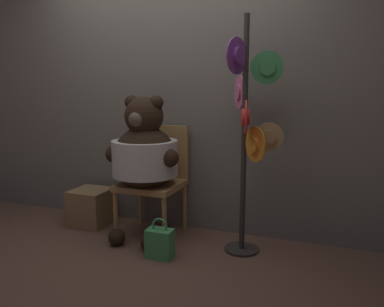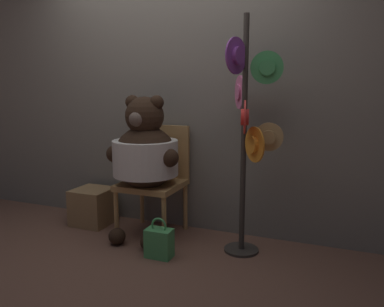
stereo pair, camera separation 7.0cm
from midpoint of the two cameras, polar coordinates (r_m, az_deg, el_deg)
name	(u,v)px [view 1 (the left image)]	position (r m, az deg, el deg)	size (l,w,h in m)	color
ground_plane	(144,248)	(3.24, -7.91, -14.03)	(14.00, 14.00, 0.00)	brown
wall_back	(174,104)	(3.54, -3.40, 7.57)	(8.00, 0.10, 2.34)	slate
chair	(155,175)	(3.43, -6.22, -3.31)	(0.52, 0.51, 0.98)	#B2844C
teddy_bear	(145,154)	(3.24, -7.86, -0.04)	(0.68, 0.60, 1.26)	black
hat_display_rack	(248,127)	(2.89, 7.89, 4.04)	(0.45, 0.55, 1.86)	#332D28
handbag_on_ground	(160,243)	(3.01, -5.60, -13.39)	(0.21, 0.13, 0.32)	#479E56
wooden_crate	(91,207)	(3.80, -15.59, -7.87)	(0.35, 0.35, 0.35)	#937047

